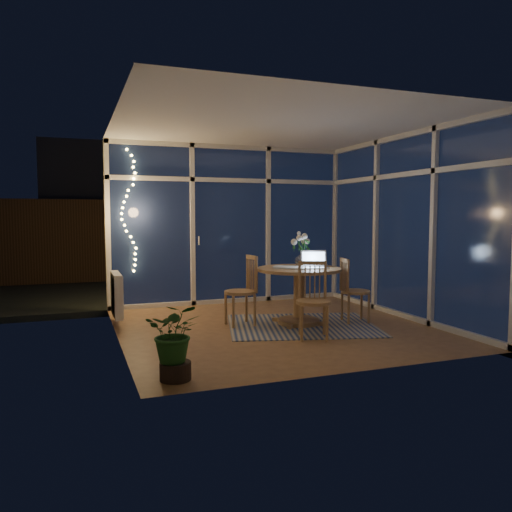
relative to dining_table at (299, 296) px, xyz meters
name	(u,v)px	position (x,y,z in m)	size (l,w,h in m)	color
floor	(276,327)	(-0.34, -0.04, -0.38)	(4.00, 4.00, 0.00)	brown
ceiling	(277,125)	(-0.34, -0.04, 2.22)	(4.00, 4.00, 0.00)	white
wall_back	(230,225)	(-0.34, 1.96, 0.92)	(4.00, 0.04, 2.60)	silver
wall_front	(361,232)	(-0.34, -2.04, 0.92)	(4.00, 0.04, 2.60)	silver
wall_left	(116,229)	(-2.34, -0.04, 0.92)	(0.04, 4.00, 2.60)	silver
wall_right	(406,226)	(1.66, -0.04, 0.92)	(0.04, 4.00, 2.60)	silver
window_wall_back	(231,225)	(-0.34, 1.92, 0.92)	(4.00, 0.10, 2.60)	silver
window_wall_right	(404,226)	(1.62, -0.04, 0.92)	(0.10, 4.00, 2.60)	silver
radiator	(116,294)	(-2.28, 0.86, 0.02)	(0.10, 0.70, 0.58)	silver
fairy_lights	(129,211)	(-1.99, 1.84, 1.15)	(0.24, 0.10, 1.85)	#FFD666
garden_patio	(212,282)	(0.16, 4.96, -0.44)	(12.00, 6.00, 0.10)	black
garden_fence	(185,239)	(-0.34, 5.46, 0.52)	(11.00, 0.08, 1.80)	#3B2915
neighbour_roof	(173,190)	(-0.04, 8.46, 1.82)	(7.00, 3.00, 2.20)	#31343B
garden_shrubs	(168,269)	(-1.14, 3.36, 0.07)	(0.90, 0.90, 0.90)	black
rug	(302,325)	(0.00, -0.10, -0.37)	(1.91, 1.53, 0.01)	#B7AC95
dining_table	(299,296)	(0.00, 0.00, 0.00)	(1.11, 1.11, 0.76)	olive
chair_left	(240,290)	(-0.76, 0.19, 0.09)	(0.44, 0.44, 0.94)	olive
chair_right	(355,290)	(0.77, -0.16, 0.06)	(0.41, 0.41, 0.89)	olive
chair_front	(313,300)	(-0.17, -0.77, 0.08)	(0.43, 0.43, 0.92)	olive
laptop	(315,259)	(0.18, -0.12, 0.51)	(0.34, 0.29, 0.25)	#B8B8BD
flower_vase	(302,259)	(0.13, 0.19, 0.48)	(0.20, 0.20, 0.21)	silver
bowl	(322,265)	(0.37, 0.05, 0.40)	(0.15, 0.15, 0.04)	silver
newspapers	(292,267)	(-0.09, 0.04, 0.39)	(0.41, 0.31, 0.02)	beige
phone	(302,269)	(-0.02, -0.13, 0.38)	(0.11, 0.05, 0.01)	black
potted_plant	(175,338)	(-1.99, -1.68, 0.00)	(0.54, 0.47, 0.76)	#19481B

